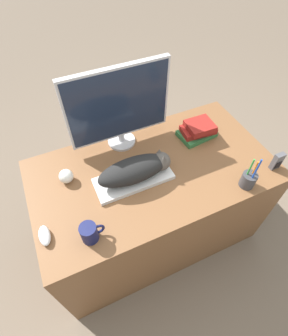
% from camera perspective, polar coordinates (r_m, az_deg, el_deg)
% --- Properties ---
extents(ground_plane, '(12.00, 12.00, 0.00)m').
position_cam_1_polar(ground_plane, '(1.95, 6.59, -21.84)').
color(ground_plane, '#6B5B4C').
extents(desk, '(1.35, 0.74, 0.72)m').
position_cam_1_polar(desk, '(1.75, 1.77, -7.71)').
color(desk, brown).
rests_on(desk, ground_plane).
extents(keyboard, '(0.42, 0.17, 0.02)m').
position_cam_1_polar(keyboard, '(1.40, -2.29, -2.37)').
color(keyboard, silver).
rests_on(keyboard, desk).
extents(cat, '(0.40, 0.15, 0.12)m').
position_cam_1_polar(cat, '(1.35, -1.47, -0.19)').
color(cat, black).
rests_on(cat, keyboard).
extents(monitor, '(0.57, 0.16, 0.49)m').
position_cam_1_polar(monitor, '(1.43, -5.55, 13.21)').
color(monitor, '#B7B7BC').
rests_on(monitor, desk).
extents(computer_mouse, '(0.05, 0.11, 0.04)m').
position_cam_1_polar(computer_mouse, '(1.30, -20.83, -13.57)').
color(computer_mouse, silver).
rests_on(computer_mouse, desk).
extents(coffee_mug, '(0.11, 0.08, 0.10)m').
position_cam_1_polar(coffee_mug, '(1.22, -11.70, -13.62)').
color(coffee_mug, '#141947').
rests_on(coffee_mug, desk).
extents(pen_cup, '(0.08, 0.08, 0.22)m').
position_cam_1_polar(pen_cup, '(1.45, 21.80, -2.31)').
color(pen_cup, '#38383D').
rests_on(pen_cup, desk).
extents(baseball, '(0.08, 0.08, 0.08)m').
position_cam_1_polar(baseball, '(1.44, -16.60, -1.73)').
color(baseball, silver).
rests_on(baseball, desk).
extents(phone, '(0.06, 0.03, 0.11)m').
position_cam_1_polar(phone, '(1.60, 27.02, 1.32)').
color(phone, '#4C4C51').
rests_on(phone, desk).
extents(book_stack, '(0.23, 0.17, 0.10)m').
position_cam_1_polar(book_stack, '(1.64, 11.68, 8.08)').
color(book_stack, '#2D6B38').
rests_on(book_stack, desk).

